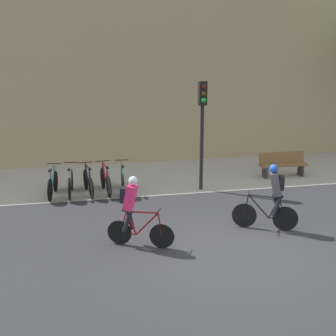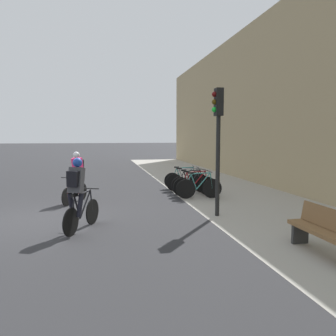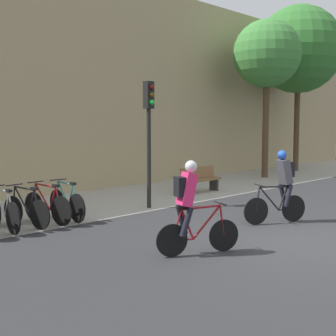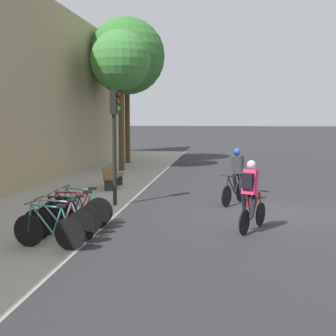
{
  "view_description": "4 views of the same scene",
  "coord_description": "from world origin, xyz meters",
  "px_view_note": "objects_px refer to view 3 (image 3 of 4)",
  "views": [
    {
      "loc": [
        -3.64,
        -9.57,
        4.72
      ],
      "look_at": [
        -1.2,
        1.9,
        1.61
      ],
      "focal_mm": 50.0,
      "sensor_mm": 36.0,
      "label": 1
    },
    {
      "loc": [
        9.29,
        1.64,
        2.27
      ],
      "look_at": [
        -0.44,
        3.67,
        1.3
      ],
      "focal_mm": 35.0,
      "sensor_mm": 36.0,
      "label": 2
    },
    {
      "loc": [
        -8.61,
        -4.67,
        2.4
      ],
      "look_at": [
        0.29,
        3.87,
        1.24
      ],
      "focal_mm": 50.0,
      "sensor_mm": 36.0,
      "label": 3
    },
    {
      "loc": [
        -13.55,
        1.46,
        2.84
      ],
      "look_at": [
        -2.28,
        2.86,
        1.53
      ],
      "focal_mm": 50.0,
      "sensor_mm": 36.0,
      "label": 4
    }
  ],
  "objects_px": {
    "parked_bike_2": "(26,210)",
    "parked_bike_4": "(67,203)",
    "parked_bike_1": "(3,213)",
    "traffic_light_pole": "(149,121)",
    "cyclist_pink": "(190,204)",
    "bench": "(200,179)",
    "parked_bike_3": "(47,206)",
    "cyclist_grey": "(282,184)"
  },
  "relations": [
    {
      "from": "cyclist_grey",
      "to": "traffic_light_pole",
      "type": "bearing_deg",
      "value": 102.55
    },
    {
      "from": "parked_bike_4",
      "to": "traffic_light_pole",
      "type": "relative_size",
      "value": 0.47
    },
    {
      "from": "cyclist_pink",
      "to": "traffic_light_pole",
      "type": "distance_m",
      "value": 5.17
    },
    {
      "from": "cyclist_pink",
      "to": "parked_bike_1",
      "type": "xyz_separation_m",
      "value": [
        -1.43,
        4.3,
        -0.53
      ]
    },
    {
      "from": "parked_bike_1",
      "to": "cyclist_grey",
      "type": "bearing_deg",
      "value": -38.3
    },
    {
      "from": "parked_bike_1",
      "to": "parked_bike_4",
      "type": "height_order",
      "value": "same"
    },
    {
      "from": "parked_bike_4",
      "to": "bench",
      "type": "xyz_separation_m",
      "value": [
        5.98,
        0.65,
        0.06
      ]
    },
    {
      "from": "cyclist_pink",
      "to": "cyclist_grey",
      "type": "relative_size",
      "value": 0.99
    },
    {
      "from": "cyclist_pink",
      "to": "parked_bike_2",
      "type": "bearing_deg",
      "value": 101.4
    },
    {
      "from": "parked_bike_2",
      "to": "traffic_light_pole",
      "type": "bearing_deg",
      "value": -4.23
    },
    {
      "from": "cyclist_grey",
      "to": "parked_bike_4",
      "type": "distance_m",
      "value": 5.33
    },
    {
      "from": "parked_bike_1",
      "to": "cyclist_pink",
      "type": "bearing_deg",
      "value": -71.62
    },
    {
      "from": "traffic_light_pole",
      "to": "bench",
      "type": "height_order",
      "value": "traffic_light_pole"
    },
    {
      "from": "parked_bike_4",
      "to": "cyclist_grey",
      "type": "bearing_deg",
      "value": -49.61
    },
    {
      "from": "cyclist_grey",
      "to": "parked_bike_3",
      "type": "bearing_deg",
      "value": 134.68
    },
    {
      "from": "cyclist_pink",
      "to": "traffic_light_pole",
      "type": "bearing_deg",
      "value": 54.66
    },
    {
      "from": "cyclist_pink",
      "to": "traffic_light_pole",
      "type": "relative_size",
      "value": 0.49
    },
    {
      "from": "parked_bike_3",
      "to": "traffic_light_pole",
      "type": "height_order",
      "value": "traffic_light_pole"
    },
    {
      "from": "traffic_light_pole",
      "to": "bench",
      "type": "distance_m",
      "value": 4.04
    },
    {
      "from": "parked_bike_1",
      "to": "traffic_light_pole",
      "type": "height_order",
      "value": "traffic_light_pole"
    },
    {
      "from": "cyclist_pink",
      "to": "parked_bike_3",
      "type": "height_order",
      "value": "cyclist_pink"
    },
    {
      "from": "cyclist_pink",
      "to": "traffic_light_pole",
      "type": "xyz_separation_m",
      "value": [
        2.85,
        4.02,
        1.54
      ]
    },
    {
      "from": "parked_bike_1",
      "to": "bench",
      "type": "height_order",
      "value": "parked_bike_1"
    },
    {
      "from": "cyclist_pink",
      "to": "parked_bike_3",
      "type": "relative_size",
      "value": 1.0
    },
    {
      "from": "parked_bike_1",
      "to": "parked_bike_2",
      "type": "distance_m",
      "value": 0.56
    },
    {
      "from": "parked_bike_2",
      "to": "parked_bike_3",
      "type": "xyz_separation_m",
      "value": [
        0.56,
        -0.0,
        0.01
      ]
    },
    {
      "from": "cyclist_grey",
      "to": "parked_bike_2",
      "type": "height_order",
      "value": "cyclist_grey"
    },
    {
      "from": "cyclist_pink",
      "to": "parked_bike_1",
      "type": "distance_m",
      "value": 4.56
    },
    {
      "from": "parked_bike_1",
      "to": "parked_bike_3",
      "type": "bearing_deg",
      "value": -0.0
    },
    {
      "from": "cyclist_pink",
      "to": "cyclist_grey",
      "type": "height_order",
      "value": "cyclist_grey"
    },
    {
      "from": "traffic_light_pole",
      "to": "cyclist_grey",
      "type": "bearing_deg",
      "value": -77.45
    },
    {
      "from": "parked_bike_2",
      "to": "cyclist_pink",
      "type": "bearing_deg",
      "value": -78.6
    },
    {
      "from": "cyclist_grey",
      "to": "parked_bike_1",
      "type": "distance_m",
      "value": 6.54
    },
    {
      "from": "bench",
      "to": "parked_bike_3",
      "type": "bearing_deg",
      "value": -174.29
    },
    {
      "from": "parked_bike_2",
      "to": "parked_bike_4",
      "type": "xyz_separation_m",
      "value": [
        1.12,
        0.0,
        0.01
      ]
    },
    {
      "from": "cyclist_grey",
      "to": "parked_bike_3",
      "type": "distance_m",
      "value": 5.71
    },
    {
      "from": "parked_bike_2",
      "to": "bench",
      "type": "distance_m",
      "value": 7.13
    },
    {
      "from": "parked_bike_3",
      "to": "parked_bike_2",
      "type": "bearing_deg",
      "value": 179.96
    },
    {
      "from": "cyclist_grey",
      "to": "parked_bike_1",
      "type": "height_order",
      "value": "cyclist_grey"
    },
    {
      "from": "cyclist_grey",
      "to": "traffic_light_pole",
      "type": "relative_size",
      "value": 0.49
    },
    {
      "from": "bench",
      "to": "parked_bike_2",
      "type": "bearing_deg",
      "value": -174.74
    },
    {
      "from": "parked_bike_2",
      "to": "parked_bike_4",
      "type": "height_order",
      "value": "parked_bike_4"
    }
  ]
}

